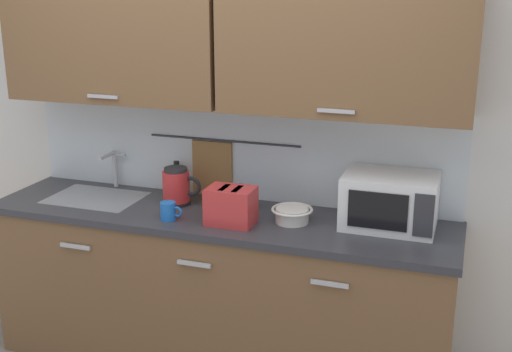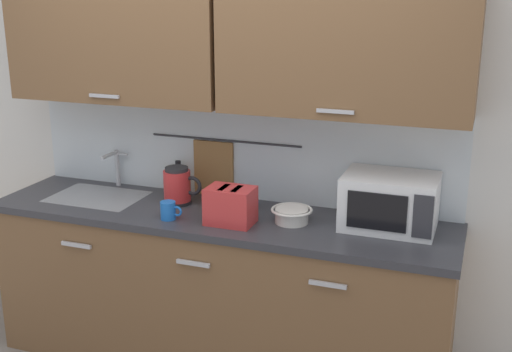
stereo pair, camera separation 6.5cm
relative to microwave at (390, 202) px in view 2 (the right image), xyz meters
The scene contains 10 objects.
counter_unit 1.08m from the microwave, behind, with size 2.53×0.64×0.90m.
back_wall_assembly 1.02m from the microwave, behind, with size 3.70×0.41×2.50m.
sink_faucet 1.65m from the microwave, behind, with size 0.09×0.17×0.22m.
microwave is the anchor object (origin of this frame).
electric_kettle 1.16m from the microwave, behind, with size 0.23×0.16×0.21m.
dish_soap_bottle 1.25m from the microwave, behind, with size 0.06×0.06×0.20m.
mug_near_sink 1.13m from the microwave, 165.69° to the right, with size 0.12×0.08×0.09m.
mixing_bowl 0.50m from the microwave, 167.35° to the right, with size 0.21×0.21×0.08m.
toaster 0.80m from the microwave, 163.69° to the right, with size 0.26×0.17×0.19m.
mug_by_kettle 0.78m from the microwave, behind, with size 0.12×0.08×0.09m.
Camera 2 is at (1.31, -2.69, 2.08)m, focal length 45.53 mm.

